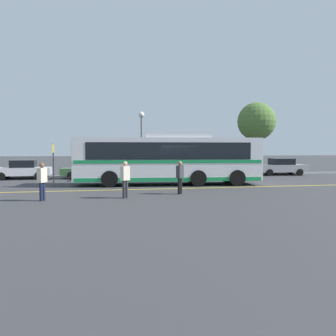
# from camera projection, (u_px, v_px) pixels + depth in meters

# --- Properties ---
(ground_plane) EXTENTS (220.00, 220.00, 0.00)m
(ground_plane) POSITION_uv_depth(u_px,v_px,m) (178.00, 185.00, 21.04)
(ground_plane) COLOR #38383A
(lane_strip_0) EXTENTS (31.68, 0.20, 0.01)m
(lane_strip_0) POSITION_uv_depth(u_px,v_px,m) (175.00, 189.00, 18.95)
(lane_strip_0) COLOR gold
(lane_strip_0) RESTS_ON ground_plane
(curb_strip) EXTENTS (39.68, 0.36, 0.15)m
(curb_strip) POSITION_uv_depth(u_px,v_px,m) (152.00, 175.00, 28.04)
(curb_strip) COLOR #99999E
(curb_strip) RESTS_ON ground_plane
(transit_bus) EXTENTS (12.15, 3.60, 3.30)m
(transit_bus) POSITION_uv_depth(u_px,v_px,m) (168.00, 158.00, 21.01)
(transit_bus) COLOR silver
(transit_bus) RESTS_ON ground_plane
(parked_car_0) EXTENTS (4.27, 2.05, 1.47)m
(parked_car_0) POSITION_uv_depth(u_px,v_px,m) (23.00, 170.00, 25.14)
(parked_car_0) COLOR silver
(parked_car_0) RESTS_ON ground_plane
(parked_car_1) EXTENTS (4.52, 1.98, 1.28)m
(parked_car_1) POSITION_uv_depth(u_px,v_px,m) (91.00, 170.00, 25.84)
(parked_car_1) COLOR #335B33
(parked_car_1) RESTS_ON ground_plane
(parked_car_2) EXTENTS (4.11, 2.03, 1.24)m
(parked_car_2) POSITION_uv_depth(u_px,v_px,m) (161.00, 169.00, 27.17)
(parked_car_2) COLOR black
(parked_car_2) RESTS_ON ground_plane
(parked_car_3) EXTENTS (4.87, 1.97, 1.39)m
(parked_car_3) POSITION_uv_depth(u_px,v_px,m) (219.00, 168.00, 28.10)
(parked_car_3) COLOR navy
(parked_car_3) RESTS_ON ground_plane
(parked_car_4) EXTENTS (4.56, 2.27, 1.50)m
(parked_car_4) POSITION_uv_depth(u_px,v_px,m) (280.00, 167.00, 29.28)
(parked_car_4) COLOR #9E9EA3
(parked_car_4) RESTS_ON ground_plane
(pedestrian_0) EXTENTS (0.46, 0.44, 1.71)m
(pedestrian_0) POSITION_uv_depth(u_px,v_px,m) (125.00, 177.00, 15.12)
(pedestrian_0) COLOR #2D2D33
(pedestrian_0) RESTS_ON ground_plane
(pedestrian_1) EXTENTS (0.39, 0.47, 1.67)m
(pedestrian_1) POSITION_uv_depth(u_px,v_px,m) (42.00, 179.00, 14.32)
(pedestrian_1) COLOR #191E38
(pedestrian_1) RESTS_ON ground_plane
(pedestrian_2) EXTENTS (0.45, 0.46, 1.67)m
(pedestrian_2) POSITION_uv_depth(u_px,v_px,m) (180.00, 175.00, 16.54)
(pedestrian_2) COLOR black
(pedestrian_2) RESTS_ON ground_plane
(bus_stop_sign) EXTENTS (0.07, 0.40, 2.62)m
(bus_stop_sign) POSITION_uv_depth(u_px,v_px,m) (53.00, 160.00, 19.66)
(bus_stop_sign) COLOR #59595E
(bus_stop_sign) RESTS_ON ground_plane
(street_lamp) EXTENTS (0.52, 0.52, 5.58)m
(street_lamp) POSITION_uv_depth(u_px,v_px,m) (141.00, 128.00, 28.60)
(street_lamp) COLOR #59595E
(street_lamp) RESTS_ON ground_plane
(tree_0) EXTENTS (4.03, 4.03, 7.31)m
(tree_0) POSITION_uv_depth(u_px,v_px,m) (256.00, 122.00, 34.82)
(tree_0) COLOR #513823
(tree_0) RESTS_ON ground_plane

